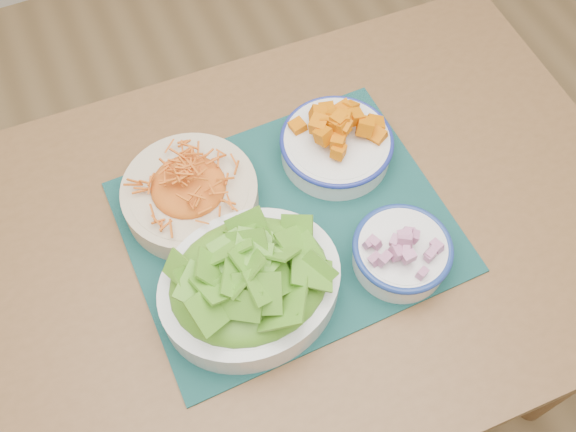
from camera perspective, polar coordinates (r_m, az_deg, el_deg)
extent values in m
cube|color=brown|center=(1.06, 0.35, -1.98)|extent=(1.19, 0.81, 0.04)
cylinder|color=brown|center=(1.56, -22.75, -4.83)|extent=(0.06, 0.06, 0.71)
cylinder|color=brown|center=(1.69, 12.65, 7.19)|extent=(0.06, 0.06, 0.71)
cube|color=#0B2C2B|center=(1.04, 0.00, -0.88)|extent=(0.51, 0.42, 0.00)
cylinder|color=beige|center=(1.05, -8.64, 1.78)|extent=(0.22, 0.22, 0.05)
ellipsoid|color=orange|center=(1.02, -8.96, 3.07)|extent=(0.19, 0.19, 0.04)
cylinder|color=white|center=(1.10, 4.29, 6.11)|extent=(0.21, 0.21, 0.05)
torus|color=navy|center=(1.09, 4.36, 6.71)|extent=(0.19, 0.19, 0.01)
ellipsoid|color=#D86E03|center=(1.06, 4.47, 7.67)|extent=(0.16, 0.16, 0.05)
ellipsoid|color=#357614|center=(0.91, -3.54, -4.89)|extent=(0.24, 0.21, 0.06)
cylinder|color=silver|center=(1.01, 9.99, -3.35)|extent=(0.17, 0.17, 0.05)
torus|color=navy|center=(0.99, 10.18, -2.79)|extent=(0.15, 0.15, 0.01)
ellipsoid|color=maroon|center=(0.97, 10.34, -2.31)|extent=(0.13, 0.13, 0.03)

